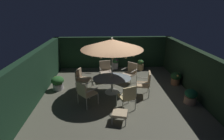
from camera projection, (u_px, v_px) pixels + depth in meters
name	position (u px, v px, depth m)	size (l,w,h in m)	color
ground_plane	(117.00, 93.00, 7.49)	(7.12, 7.38, 0.02)	#5E5D4D
hedge_backdrop_rear	(113.00, 52.00, 10.45)	(7.12, 0.30, 1.93)	#1B331F
hedge_backdrop_left	(37.00, 75.00, 6.99)	(0.30, 7.38, 1.93)	#173220
hedge_backdrop_right	(195.00, 72.00, 7.31)	(0.30, 7.38, 1.93)	#1D2F1D
patio_dining_table	(112.00, 81.00, 7.36)	(1.70, 1.27, 0.73)	silver
patio_umbrella	(112.00, 44.00, 6.78)	(2.58, 2.58, 2.49)	beige
patio_chair_north	(82.00, 78.00, 7.72)	(0.73, 0.77, 0.96)	beige
patio_chair_northeast	(85.00, 92.00, 6.39)	(0.84, 0.84, 1.00)	beige
patio_chair_east	(127.00, 96.00, 6.11)	(0.71, 0.72, 1.00)	silver
patio_chair_southeast	(146.00, 82.00, 7.16)	(0.66, 0.69, 1.06)	silver
patio_chair_south	(130.00, 72.00, 8.41)	(0.83, 0.83, 1.01)	silver
patio_chair_southwest	(106.00, 69.00, 8.69)	(0.74, 0.70, 1.01)	silver
ottoman_footrest	(120.00, 113.00, 5.55)	(0.58, 0.54, 0.37)	silver
potted_plant_front_corner	(115.00, 63.00, 10.37)	(0.46, 0.46, 0.68)	silver
potted_plant_back_left	(140.00, 65.00, 10.16)	(0.43, 0.43, 0.65)	tan
potted_plant_right_near	(191.00, 96.00, 6.62)	(0.48, 0.48, 0.60)	tan
potted_plant_back_center	(58.00, 82.00, 7.73)	(0.57, 0.57, 0.65)	silver
potted_plant_right_far	(176.00, 78.00, 8.24)	(0.52, 0.52, 0.63)	#A66C46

